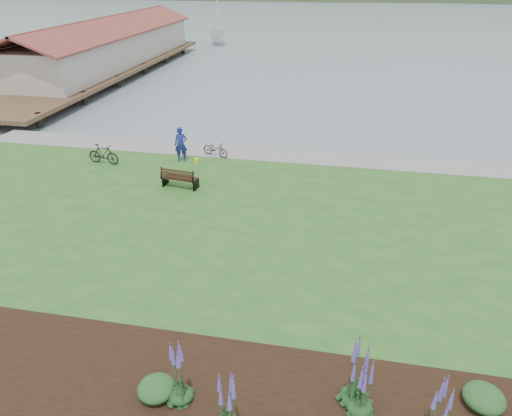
% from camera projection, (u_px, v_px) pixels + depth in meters
% --- Properties ---
extents(ground, '(600.00, 600.00, 0.00)m').
position_uv_depth(ground, '(243.00, 219.00, 19.97)').
color(ground, slate).
rests_on(ground, ground).
extents(lawn, '(34.00, 20.00, 0.40)m').
position_uv_depth(lawn, '(233.00, 239.00, 18.15)').
color(lawn, '#295E21').
rests_on(lawn, ground).
extents(shoreline_path, '(34.00, 2.20, 0.03)m').
position_uv_depth(shoreline_path, '(269.00, 154.00, 25.76)').
color(shoreline_path, gray).
rests_on(shoreline_path, lawn).
extents(garden_bed, '(24.00, 4.40, 0.04)m').
position_uv_depth(garden_bed, '(279.00, 415.00, 10.78)').
color(garden_bed, black).
rests_on(garden_bed, lawn).
extents(pier_pavilion, '(8.00, 36.00, 5.40)m').
position_uv_depth(pier_pavilion, '(107.00, 47.00, 45.94)').
color(pier_pavilion, '#4C3826').
rests_on(pier_pavilion, ground).
extents(park_bench, '(1.77, 0.91, 1.05)m').
position_uv_depth(park_bench, '(179.00, 178.00, 21.64)').
color(park_bench, black).
rests_on(park_bench, lawn).
extents(person, '(0.91, 0.73, 2.20)m').
position_uv_depth(person, '(181.00, 141.00, 24.44)').
color(person, navy).
rests_on(person, lawn).
extents(bicycle_a, '(1.11, 1.73, 0.85)m').
position_uv_depth(bicycle_a, '(215.00, 149.00, 25.33)').
color(bicycle_a, black).
rests_on(bicycle_a, lawn).
extents(bicycle_b, '(0.70, 1.82, 1.07)m').
position_uv_depth(bicycle_b, '(103.00, 154.00, 24.33)').
color(bicycle_b, black).
rests_on(bicycle_b, lawn).
extents(sailboat, '(11.36, 11.45, 23.18)m').
position_uv_depth(sailboat, '(218.00, 44.00, 64.68)').
color(sailboat, silver).
rests_on(sailboat, ground).
extents(pannier, '(0.20, 0.27, 0.27)m').
position_uv_depth(pannier, '(197.00, 161.00, 24.58)').
color(pannier, yellow).
rests_on(pannier, lawn).
extents(echium_0, '(0.62, 0.62, 1.94)m').
position_uv_depth(echium_0, '(226.00, 405.00, 10.03)').
color(echium_0, '#163D19').
rests_on(echium_0, garden_bed).
extents(echium_1, '(0.62, 0.62, 1.81)m').
position_uv_depth(echium_1, '(362.00, 389.00, 10.50)').
color(echium_1, '#163D19').
rests_on(echium_1, garden_bed).
extents(echium_4, '(0.62, 0.62, 2.25)m').
position_uv_depth(echium_4, '(178.00, 371.00, 10.70)').
color(echium_4, '#163D19').
rests_on(echium_4, garden_bed).
extents(echium_5, '(0.62, 0.62, 2.36)m').
position_uv_depth(echium_5, '(356.00, 373.00, 10.72)').
color(echium_5, '#163D19').
rests_on(echium_5, garden_bed).
extents(shrub_0, '(0.92, 0.92, 0.46)m').
position_uv_depth(shrub_0, '(156.00, 388.00, 11.16)').
color(shrub_0, '#1E4C21').
rests_on(shrub_0, garden_bed).
extents(shrub_2, '(0.98, 0.98, 0.49)m').
position_uv_depth(shrub_2, '(484.00, 398.00, 10.90)').
color(shrub_2, '#1E4C21').
rests_on(shrub_2, garden_bed).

